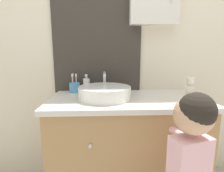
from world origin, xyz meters
The scene contains 7 objects.
wall_back centered at (0.00, 0.62, 1.28)m, with size 3.20×0.18×2.50m.
vanity_counter centered at (0.00, 0.31, 0.41)m, with size 1.16×0.59×0.82m.
sink_basin centered at (-0.17, 0.29, 0.87)m, with size 0.39×0.44×0.18m.
toothbrush_holder centered at (-0.43, 0.51, 0.87)m, with size 0.09×0.09×0.16m.
soap_dispenser centered at (-0.33, 0.54, 0.88)m, with size 0.06×0.06×0.15m.
child_figure centered at (0.25, -0.21, 0.63)m, with size 0.21×0.47×0.98m.
teddy_bear centered at (0.50, 0.34, 0.89)m, with size 0.08×0.07×0.15m.
Camera 1 is at (-0.17, -0.97, 1.15)m, focal length 28.00 mm.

